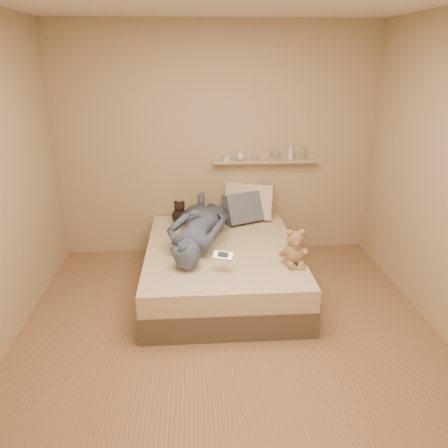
{
  "coord_description": "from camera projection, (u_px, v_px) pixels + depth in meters",
  "views": [
    {
      "loc": [
        -0.25,
        -3.03,
        2.21
      ],
      "look_at": [
        0.0,
        0.65,
        0.8
      ],
      "focal_mm": 35.0,
      "sensor_mm": 36.0,
      "label": 1
    }
  ],
  "objects": [
    {
      "name": "room",
      "position": [
        230.0,
        192.0,
        3.17
      ],
      "size": [
        3.8,
        3.8,
        3.8
      ],
      "color": "olive",
      "rests_on": "ground"
    },
    {
      "name": "bed",
      "position": [
        222.0,
        267.0,
        4.42
      ],
      "size": [
        1.5,
        1.9,
        0.45
      ],
      "color": "brown",
      "rests_on": "floor"
    },
    {
      "name": "game_console",
      "position": [
        223.0,
        255.0,
        3.79
      ],
      "size": [
        0.19,
        0.13,
        0.06
      ],
      "color": "silver",
      "rests_on": "bed"
    },
    {
      "name": "teddy_bear",
      "position": [
        295.0,
        250.0,
        3.94
      ],
      "size": [
        0.28,
        0.27,
        0.34
      ],
      "color": "tan",
      "rests_on": "bed"
    },
    {
      "name": "dark_plush",
      "position": [
        180.0,
        214.0,
        4.9
      ],
      "size": [
        0.18,
        0.18,
        0.28
      ],
      "color": "black",
      "rests_on": "bed"
    },
    {
      "name": "pillow_cream",
      "position": [
        249.0,
        201.0,
        5.07
      ],
      "size": [
        0.6,
        0.42,
        0.43
      ],
      "primitive_type": "cube",
      "rotation": [
        -0.28,
        0.0,
        -0.32
      ],
      "color": "beige",
      "rests_on": "bed"
    },
    {
      "name": "pillow_grey",
      "position": [
        246.0,
        208.0,
        4.94
      ],
      "size": [
        0.56,
        0.44,
        0.37
      ],
      "primitive_type": "cube",
      "rotation": [
        -0.38,
        0.0,
        0.42
      ],
      "color": "slate",
      "rests_on": "bed"
    },
    {
      "name": "person",
      "position": [
        199.0,
        224.0,
        4.42
      ],
      "size": [
        0.87,
        1.6,
        0.36
      ],
      "primitive_type": "imported",
      "rotation": [
        0.0,
        0.0,
        2.92
      ],
      "color": "#4A5675",
      "rests_on": "bed"
    },
    {
      "name": "wall_shelf",
      "position": [
        265.0,
        161.0,
        4.99
      ],
      "size": [
        1.2,
        0.12,
        0.03
      ],
      "primitive_type": "cube",
      "color": "tan",
      "rests_on": "wall_back"
    },
    {
      "name": "shelf_bottles",
      "position": [
        261.0,
        155.0,
        4.96
      ],
      "size": [
        0.94,
        0.13,
        0.18
      ],
      "color": "silver",
      "rests_on": "wall_shelf"
    }
  ]
}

